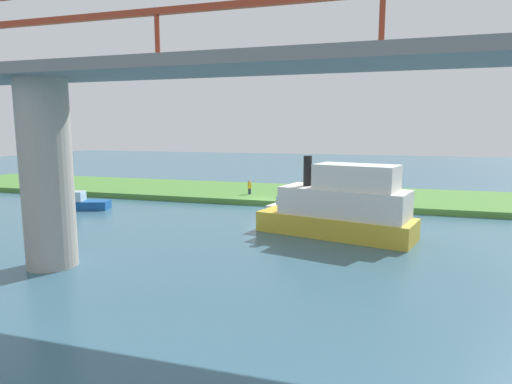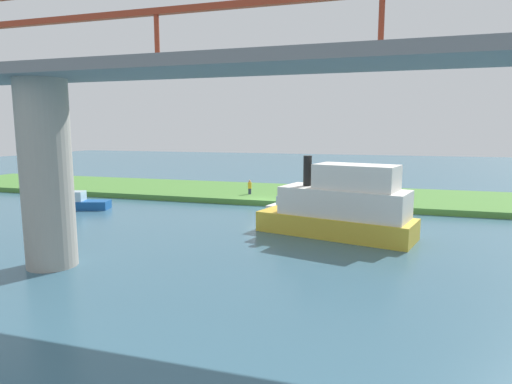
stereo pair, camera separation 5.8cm
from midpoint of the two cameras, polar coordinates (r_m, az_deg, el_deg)
name	(u,v)px [view 1 (the left image)]	position (r m, az deg, el deg)	size (l,w,h in m)	color
ground_plane	(261,206)	(38.29, 0.55, -1.85)	(160.00, 160.00, 0.00)	#386075
grassy_bank	(277,194)	(43.97, 2.75, -0.21)	(80.00, 12.00, 0.50)	#4C8438
bridge_pylon	(47,175)	(23.29, -25.85, 2.01)	(2.40, 2.40, 9.09)	#9E998E
bridge_span	(40,68)	(23.37, -26.63, 14.39)	(71.61, 4.30, 3.25)	slate
person_on_bank	(250,187)	(41.81, -0.89, 0.68)	(0.47, 0.47, 1.39)	#2D334C
mooring_post	(298,195)	(38.67, 5.53, -0.38)	(0.20, 0.20, 0.88)	brown
pontoon_yellow	(340,207)	(27.94, 10.99, -1.94)	(10.35, 5.63, 5.03)	gold
houseboat_blue	(80,203)	(39.71, -22.21, -1.32)	(4.84, 2.89, 1.52)	#195199
motorboat_red	(294,209)	(34.20, 5.00, -2.19)	(4.83, 2.74, 1.52)	white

